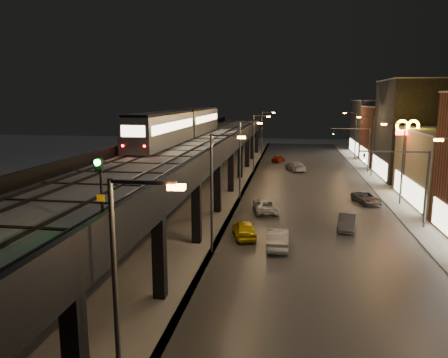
{
  "coord_description": "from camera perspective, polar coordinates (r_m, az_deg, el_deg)",
  "views": [
    {
      "loc": [
        5.04,
        -18.06,
        11.53
      ],
      "look_at": [
        -0.35,
        16.77,
        5.0
      ],
      "focal_mm": 35.0,
      "sensor_mm": 36.0,
      "label": 1
    }
  ],
  "objects": [
    {
      "name": "traffic_light_rig_a",
      "position": [
        42.08,
        23.52,
        -0.0
      ],
      "size": [
        6.1,
        0.34,
        7.0
      ],
      "color": "#38383A",
      "rests_on": "ground"
    },
    {
      "name": "streetlight_left_4",
      "position": [
        85.47,
        5.13,
        6.23
      ],
      "size": [
        2.57,
        0.28,
        9.0
      ],
      "color": "#38383A",
      "rests_on": "ground"
    },
    {
      "name": "rail_signal",
      "position": [
        17.19,
        -15.91,
        0.06
      ],
      "size": [
        0.31,
        0.41,
        2.71
      ],
      "color": "black",
      "rests_on": "viaduct_trackbed"
    },
    {
      "name": "car_mid_silver",
      "position": [
        45.01,
        5.42,
        -3.5
      ],
      "size": [
        3.09,
        5.23,
        1.36
      ],
      "primitive_type": "imported",
      "rotation": [
        0.0,
        0.0,
        3.32
      ],
      "color": "white",
      "rests_on": "ground"
    },
    {
      "name": "ground",
      "position": [
        22.01,
        -6.21,
        -21.16
      ],
      "size": [
        220.0,
        220.0,
        0.0
      ],
      "primitive_type": "plane",
      "color": "silver"
    },
    {
      "name": "streetlight_right_4",
      "position": [
        86.09,
        16.66,
        5.87
      ],
      "size": [
        2.56,
        0.28,
        9.0
      ],
      "color": "#38383A",
      "rests_on": "ground"
    },
    {
      "name": "building_f",
      "position": [
        96.13,
        20.27,
        6.3
      ],
      "size": [
        12.2,
        16.2,
        11.16
      ],
      "color": "#2B2B30",
      "rests_on": "ground"
    },
    {
      "name": "streetlight_left_3",
      "position": [
        67.58,
        4.13,
        5.13
      ],
      "size": [
        2.57,
        0.28,
        9.0
      ],
      "color": "#38383A",
      "rests_on": "ground"
    },
    {
      "name": "car_near_white",
      "position": [
        34.49,
        7.03,
        -7.76
      ],
      "size": [
        1.73,
        4.7,
        1.54
      ],
      "primitive_type": "imported",
      "rotation": [
        0.0,
        0.0,
        3.16
      ],
      "color": "gray",
      "rests_on": "ground"
    },
    {
      "name": "car_onc_silver",
      "position": [
        40.3,
        15.76,
        -5.51
      ],
      "size": [
        2.17,
        4.39,
        1.39
      ],
      "primitive_type": "imported",
      "rotation": [
        0.0,
        0.0,
        -0.17
      ],
      "color": "#42444B",
      "rests_on": "ground"
    },
    {
      "name": "sign_mcdonalds",
      "position": [
        53.92,
        22.77,
        5.22
      ],
      "size": [
        2.73,
        0.66,
        9.17
      ],
      "color": "#38383A",
      "rests_on": "ground"
    },
    {
      "name": "sidewalk_right",
      "position": [
        55.69,
        21.53,
        -2.12
      ],
      "size": [
        4.0,
        120.0,
        0.14
      ],
      "primitive_type": "cube",
      "color": "#9FA1A8",
      "rests_on": "ground"
    },
    {
      "name": "traffic_light_rig_b",
      "position": [
        71.23,
        17.52,
        4.35
      ],
      "size": [
        6.1,
        0.34,
        7.0
      ],
      "color": "#38383A",
      "rests_on": "ground"
    },
    {
      "name": "streetlight_left_1",
      "position": [
        32.16,
        -1.16,
        -0.79
      ],
      "size": [
        2.57,
        0.28,
        9.0
      ],
      "color": "#38383A",
      "rests_on": "ground"
    },
    {
      "name": "road_surface",
      "position": [
        54.35,
        11.19,
        -1.92
      ],
      "size": [
        17.0,
        120.0,
        0.06
      ],
      "primitive_type": "cube",
      "color": "#46474D",
      "rests_on": "ground"
    },
    {
      "name": "elevated_viaduct",
      "position": [
        51.45,
        -3.66,
        3.88
      ],
      "size": [
        9.0,
        100.0,
        6.3
      ],
      "color": "black",
      "rests_on": "ground"
    },
    {
      "name": "streetlight_left_2",
      "position": [
        49.76,
        2.42,
        3.22
      ],
      "size": [
        2.57,
        0.28,
        9.0
      ],
      "color": "#38383A",
      "rests_on": "ground"
    },
    {
      "name": "building_e",
      "position": [
        82.52,
        22.14,
        5.25
      ],
      "size": [
        12.2,
        12.2,
        10.16
      ],
      "color": "brown",
      "rests_on": "ground"
    },
    {
      "name": "car_far_white",
      "position": [
        80.55,
        7.09,
        2.63
      ],
      "size": [
        2.6,
        3.89,
        1.23
      ],
      "primitive_type": "imported",
      "rotation": [
        0.0,
        0.0,
        2.8
      ],
      "color": "maroon",
      "rests_on": "ground"
    },
    {
      "name": "viaduct_parapet_far",
      "position": [
        52.58,
        -8.3,
        5.28
      ],
      "size": [
        0.3,
        100.0,
        1.1
      ],
      "primitive_type": "cube",
      "color": "black",
      "rests_on": "elevated_viaduct"
    },
    {
      "name": "subway_train",
      "position": [
        55.44,
        -5.4,
        7.17
      ],
      "size": [
        2.93,
        35.3,
        3.5
      ],
      "color": "gray",
      "rests_on": "viaduct_trackbed"
    },
    {
      "name": "car_taxi",
      "position": [
        36.68,
        2.67,
        -6.63
      ],
      "size": [
        2.7,
        4.59,
        1.47
      ],
      "primitive_type": "imported",
      "rotation": [
        0.0,
        0.0,
        3.38
      ],
      "color": "yellow",
      "rests_on": "ground"
    },
    {
      "name": "car_mid_dark",
      "position": [
        70.92,
        9.31,
        1.63
      ],
      "size": [
        3.68,
        5.66,
        1.53
      ],
      "primitive_type": "imported",
      "rotation": [
        0.0,
        0.0,
        3.46
      ],
      "color": "silver",
      "rests_on": "ground"
    },
    {
      "name": "streetlight_right_3",
      "position": [
        68.36,
        18.66,
        4.67
      ],
      "size": [
        2.56,
        0.28,
        9.0
      ],
      "color": "#38383A",
      "rests_on": "ground"
    },
    {
      "name": "viaduct_trackbed",
      "position": [
        51.49,
        -3.65,
        4.74
      ],
      "size": [
        8.4,
        100.0,
        0.32
      ],
      "color": "#B2B7C1",
      "rests_on": "elevated_viaduct"
    },
    {
      "name": "streetlight_left_0",
      "position": [
        15.49,
        -13.08,
        -13.76
      ],
      "size": [
        2.57,
        0.28,
        9.0
      ],
      "color": "#38383A",
      "rests_on": "ground"
    },
    {
      "name": "viaduct_parapet_streetside",
      "position": [
        50.72,
        1.18,
        5.2
      ],
      "size": [
        0.3,
        100.0,
        1.1
      ],
      "primitive_type": "cube",
      "color": "black",
      "rests_on": "elevated_viaduct"
    },
    {
      "name": "under_viaduct_pavement",
      "position": [
        55.4,
        -2.89,
        -1.49
      ],
      "size": [
        11.0,
        120.0,
        0.06
      ],
      "primitive_type": "cube",
      "color": "#9FA1A8",
      "rests_on": "ground"
    },
    {
      "name": "streetlight_right_2",
      "position": [
        50.82,
        22.04,
        2.62
      ],
      "size": [
        2.56,
        0.28,
        9.0
      ],
      "color": "#38383A",
      "rests_on": "ground"
    },
    {
      "name": "car_onc_dark",
      "position": [
        50.71,
        18.13,
        -2.45
      ],
      "size": [
        3.22,
        4.9,
        1.25
      ],
      "primitive_type": "imported",
      "rotation": [
        0.0,
        0.0,
        0.28
      ],
      "color": "slate",
      "rests_on": "ground"
    },
    {
      "name": "building_d",
      "position": [
        68.87,
        24.89,
        5.82
      ],
      "size": [
        12.2,
        13.2,
        14.16
      ],
      "color": "black",
      "rests_on": "ground"
    }
  ]
}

